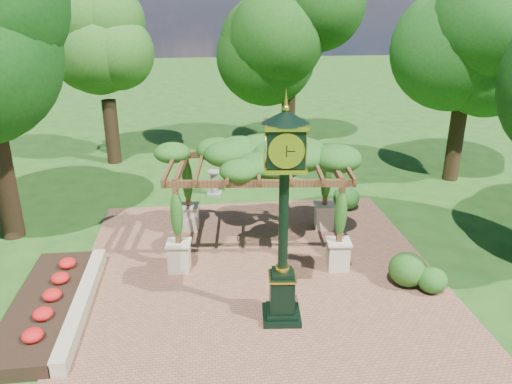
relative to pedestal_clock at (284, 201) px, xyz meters
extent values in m
plane|color=#1E4714|center=(-0.28, 0.47, -3.11)|extent=(120.00, 120.00, 0.00)
cube|color=brown|center=(-0.28, 1.47, -3.09)|extent=(10.00, 12.00, 0.04)
cube|color=#C6B793|center=(-4.88, 0.97, -2.91)|extent=(0.35, 5.00, 0.40)
cube|color=red|center=(-5.78, 0.97, -2.93)|extent=(1.50, 5.00, 0.36)
cube|color=black|center=(0.00, 0.00, -3.01)|extent=(1.00, 1.00, 0.14)
cube|color=black|center=(0.00, 0.00, -2.39)|extent=(0.62, 0.62, 1.03)
cube|color=gold|center=(0.00, 0.00, -1.93)|extent=(0.70, 0.70, 0.05)
cylinder|color=black|center=(0.00, 0.00, -0.45)|extent=(0.25, 0.25, 2.62)
cube|color=black|center=(0.00, 0.00, 1.26)|extent=(0.87, 0.87, 0.80)
cylinder|color=silver|center=(-0.04, -0.40, 1.26)|extent=(0.68, 0.10, 0.68)
cone|color=black|center=(0.00, 0.00, 1.89)|extent=(1.12, 1.12, 0.29)
sphere|color=gold|center=(0.00, 0.00, 2.06)|extent=(0.16, 0.16, 0.16)
cube|color=beige|center=(-2.51, 2.65, -2.67)|extent=(0.64, 0.64, 0.82)
cube|color=brown|center=(-2.51, 2.65, -1.37)|extent=(0.16, 0.16, 1.68)
cube|color=beige|center=(2.00, 2.21, -2.67)|extent=(0.64, 0.64, 0.82)
cube|color=brown|center=(2.00, 2.21, -1.37)|extent=(0.16, 0.16, 1.68)
cube|color=beige|center=(-2.25, 5.35, -2.67)|extent=(0.64, 0.64, 0.82)
cube|color=brown|center=(-2.25, 5.35, -1.37)|extent=(0.16, 0.16, 1.68)
cube|color=beige|center=(2.26, 4.92, -2.67)|extent=(0.64, 0.64, 0.82)
cube|color=brown|center=(2.26, 4.92, -1.37)|extent=(0.16, 0.16, 1.68)
cube|color=brown|center=(-0.26, 2.43, -0.46)|extent=(5.25, 0.63, 0.20)
cube|color=brown|center=(0.00, 5.14, -0.46)|extent=(5.25, 0.63, 0.20)
ellipsoid|color=#205117|center=(-0.13, 3.78, -0.22)|extent=(5.55, 3.75, 0.91)
cube|color=gray|center=(-1.30, 8.55, -3.06)|extent=(0.64, 0.64, 0.10)
cylinder|color=gray|center=(-1.30, 8.55, -2.62)|extent=(0.32, 0.32, 0.90)
cylinder|color=gray|center=(-1.30, 8.55, -2.15)|extent=(0.60, 0.60, 0.05)
ellipsoid|color=#205418|center=(4.13, 0.71, -2.72)|extent=(0.87, 0.87, 0.71)
ellipsoid|color=#215016|center=(3.62, 1.13, -2.62)|extent=(1.35, 1.35, 0.92)
ellipsoid|color=#296A1E|center=(3.48, 6.47, -2.64)|extent=(1.14, 1.14, 0.87)
cylinder|color=#312013|center=(-8.01, 5.58, -1.37)|extent=(0.70, 0.70, 3.50)
cylinder|color=black|center=(-5.89, 13.41, -1.62)|extent=(0.66, 0.66, 3.00)
ellipsoid|color=#255016|center=(-5.89, 13.41, 2.25)|extent=(3.39, 3.39, 4.73)
cylinder|color=#322214|center=(2.87, 15.34, -1.48)|extent=(0.72, 0.72, 3.28)
ellipsoid|color=#173F0F|center=(2.87, 15.34, 2.75)|extent=(4.73, 4.73, 5.18)
cylinder|color=#322213|center=(8.95, 9.24, -1.53)|extent=(0.64, 0.64, 3.16)
ellipsoid|color=#1C5117|center=(8.95, 9.24, 2.54)|extent=(4.49, 4.49, 4.99)
camera|label=1|loc=(-1.80, -10.09, 4.14)|focal=35.00mm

